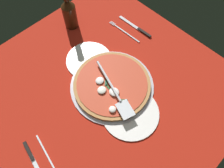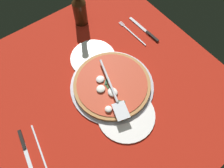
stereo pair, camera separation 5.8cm
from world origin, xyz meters
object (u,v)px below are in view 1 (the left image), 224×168
dinner_plate_left (89,60)px  place_setting_near (41,160)px  pizza (112,84)px  beer_bottle (69,12)px  pizza_server (114,90)px  place_setting_far (131,30)px  dinner_plate_right (130,113)px

dinner_plate_left → place_setting_near: 46.88cm
dinner_plate_left → pizza: pizza is taller
beer_bottle → pizza: bearing=-14.4°
pizza_server → place_setting_far: size_ratio=1.33×
place_setting_near → beer_bottle: 66.89cm
dinner_plate_right → place_setting_near: bearing=-105.5°
dinner_plate_right → beer_bottle: size_ratio=1.00×
pizza → beer_bottle: (-39.51, 10.15, 7.05)cm
pizza → place_setting_far: bearing=118.6°
pizza_server → beer_bottle: beer_bottle is taller
dinner_plate_left → beer_bottle: beer_bottle is taller
place_setting_near → place_setting_far: 72.16cm
dinner_plate_right → place_setting_far: 44.41cm
place_setting_near → place_setting_far: bearing=115.7°
pizza → place_setting_far: size_ratio=1.55×
place_setting_near → dinner_plate_right: bearing=84.1°
dinner_plate_left → beer_bottle: bearing=159.8°
place_setting_near → place_setting_far: same height
pizza → pizza_server: pizza_server is taller
dinner_plate_right → pizza_server: (-10.36, 1.03, 4.12)cm
dinner_plate_left → beer_bottle: (-22.41, 8.24, 8.55)cm
pizza → beer_bottle: bearing=165.6°
pizza → place_setting_near: pizza is taller
place_setting_far → pizza: bearing=116.5°
dinner_plate_left → dinner_plate_right: 31.58cm
place_setting_near → place_setting_far: size_ratio=1.11×
pizza → place_setting_far: (-16.02, 29.35, -1.63)cm
dinner_plate_left → place_setting_near: (20.98, -41.92, -0.14)cm
place_setting_far → beer_bottle: bearing=37.1°
dinner_plate_left → place_setting_far: (1.07, 27.44, -0.14)cm
dinner_plate_right → beer_bottle: (-53.56, 13.48, 8.55)cm
pizza → dinner_plate_right: bearing=-13.3°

